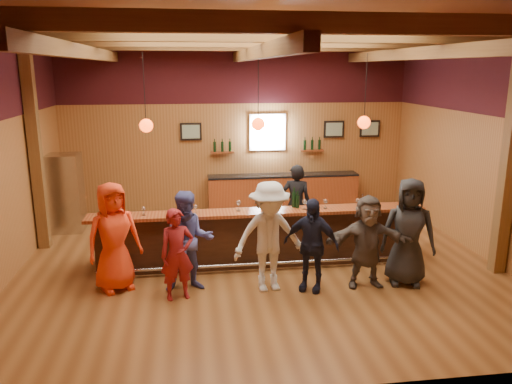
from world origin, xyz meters
TOP-DOWN VIEW (x-y plane):
  - room at (0.00, 0.06)m, footprint 9.04×9.00m
  - bar_counter at (0.02, 0.15)m, footprint 6.30×1.07m
  - back_bar_cabinet at (1.20, 3.72)m, footprint 4.00×0.52m
  - window at (0.80, 3.95)m, footprint 0.95×0.09m
  - framed_pictures at (1.67, 3.94)m, footprint 5.35×0.05m
  - wine_shelves at (0.80, 3.88)m, footprint 3.00×0.18m
  - pendant_lights at (0.00, 0.00)m, footprint 4.24×0.24m
  - stainless_fridge at (-4.10, 2.60)m, footprint 0.70×0.70m
  - customer_orange at (-2.57, -0.82)m, footprint 1.08×0.94m
  - customer_redvest at (-1.51, -1.33)m, footprint 0.63×0.49m
  - customer_denim at (-1.31, -1.03)m, footprint 0.89×0.71m
  - customer_white at (0.02, -1.21)m, footprint 1.30×0.84m
  - customer_navy at (0.72, -1.29)m, footprint 1.02×0.79m
  - customer_brown at (1.70, -1.28)m, footprint 1.52×0.55m
  - customer_dark at (2.43, -1.27)m, footprint 1.06×0.84m
  - bartender at (0.96, 1.04)m, footprint 0.72×0.57m
  - ice_bucket at (0.14, -0.06)m, footprint 0.20×0.20m
  - bottle_a at (0.74, -0.09)m, footprint 0.07×0.07m
  - bottle_b at (0.69, -0.02)m, footprint 0.08×0.08m
  - glass_a at (-2.49, -0.22)m, footprint 0.09×0.09m
  - glass_b at (-2.11, -0.19)m, footprint 0.07×0.07m
  - glass_c at (-1.28, -0.09)m, footprint 0.08×0.08m
  - glass_d at (-1.18, -0.18)m, footprint 0.07×0.07m
  - glass_e at (-0.39, -0.13)m, footprint 0.09×0.09m
  - glass_f at (0.85, -0.20)m, footprint 0.08×0.08m
  - glass_g at (1.26, -0.19)m, footprint 0.08×0.08m
  - glass_h at (1.87, -0.25)m, footprint 0.08×0.08m

SIDE VIEW (x-z plane):
  - back_bar_cabinet at x=1.20m, z-range 0.00..0.95m
  - bar_counter at x=0.02m, z-range -0.03..1.08m
  - customer_redvest at x=-1.51m, z-range 0.00..1.52m
  - customer_navy at x=0.72m, z-range 0.00..1.61m
  - customer_brown at x=1.70m, z-range 0.00..1.62m
  - bartender at x=0.96m, z-range 0.00..1.73m
  - customer_denim at x=-1.31m, z-range 0.00..1.73m
  - stainless_fridge at x=-4.10m, z-range 0.00..1.80m
  - customer_orange at x=-2.57m, z-range 0.00..1.87m
  - customer_dark at x=2.43m, z-range 0.00..1.89m
  - customer_white at x=0.02m, z-range 0.00..1.89m
  - ice_bucket at x=0.14m, z-range 1.11..1.33m
  - glass_b at x=-2.11m, z-range 1.14..1.31m
  - glass_d at x=-1.18m, z-range 1.14..1.31m
  - glass_c at x=-1.28m, z-range 1.15..1.32m
  - glass_g at x=1.26m, z-range 1.15..1.33m
  - bottle_a at x=0.74m, z-range 1.07..1.41m
  - glass_h at x=1.87m, z-range 1.15..1.34m
  - glass_f at x=0.85m, z-range 1.15..1.34m
  - glass_a at x=-2.49m, z-range 1.15..1.34m
  - glass_e at x=-0.39m, z-range 1.15..1.35m
  - bottle_b at x=0.69m, z-range 1.07..1.46m
  - wine_shelves at x=0.80m, z-range 1.47..1.77m
  - window at x=0.80m, z-range 1.57..2.52m
  - framed_pictures at x=1.67m, z-range 1.88..2.33m
  - pendant_lights at x=0.00m, z-range 2.02..3.39m
  - room at x=0.00m, z-range 0.95..5.47m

